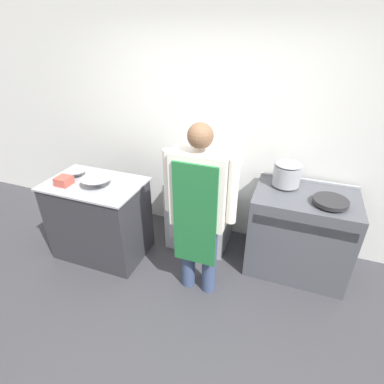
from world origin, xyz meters
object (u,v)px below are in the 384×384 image
person_cook (199,205)px  plastic_tub (64,181)px  fridge_unit (200,211)px  saute_pan (331,201)px  stock_pot (287,173)px  mixing_bowl (97,182)px  stove (299,233)px

person_cook → plastic_tub: size_ratio=11.77×
fridge_unit → saute_pan: size_ratio=2.69×
fridge_unit → stock_pot: bearing=2.5°
person_cook → saute_pan: 1.23m
fridge_unit → plastic_tub: 1.55m
mixing_bowl → saute_pan: mixing_bowl is taller
person_cook → saute_pan: person_cook is taller
stove → stock_pot: 0.66m
stock_pot → person_cook: bearing=-130.9°
stock_pot → plastic_tub: bearing=-160.5°
mixing_bowl → fridge_unit: bearing=34.7°
fridge_unit → person_cook: size_ratio=0.50×
fridge_unit → mixing_bowl: (-0.92, -0.64, 0.54)m
saute_pan → person_cook: bearing=-153.9°
saute_pan → mixing_bowl: bearing=-169.1°
mixing_bowl → plastic_tub: size_ratio=2.17×
person_cook → plastic_tub: (-1.50, 0.01, -0.03)m
plastic_tub → stock_pot: stock_pot is taller
stove → person_cook: (-0.90, -0.66, 0.53)m
stove → person_cook: person_cook is taller
mixing_bowl → plastic_tub: bearing=-164.8°
fridge_unit → person_cook: bearing=-72.5°
stove → stock_pot: size_ratio=3.66×
stove → mixing_bowl: bearing=-164.9°
fridge_unit → saute_pan: 1.45m
stove → mixing_bowl: 2.19m
stove → plastic_tub: (-2.40, -0.65, 0.50)m
mixing_bowl → stock_pot: bearing=20.3°
person_cook → plastic_tub: bearing=179.6°
mixing_bowl → stock_pot: (1.83, 0.68, 0.10)m
stove → saute_pan: saute_pan is taller
stove → fridge_unit: (-1.14, 0.08, -0.03)m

